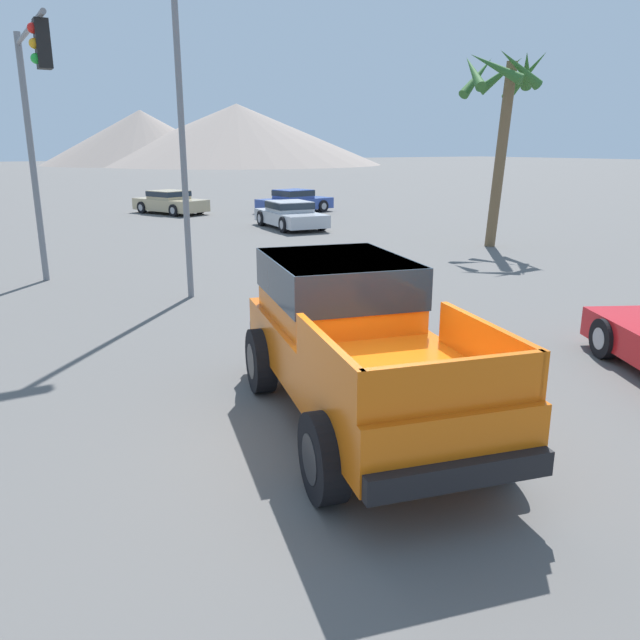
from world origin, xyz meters
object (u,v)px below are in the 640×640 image
at_px(traffic_light_main, 34,108).
at_px(palm_tree_leaning, 502,100).
at_px(orange_pickup_truck, 351,332).
at_px(street_lamp_post, 178,61).
at_px(parked_car_blue, 294,201).
at_px(parked_car_tan, 170,202).
at_px(parked_car_silver, 290,214).

xyz_separation_m(traffic_light_main, palm_tree_leaning, (14.51, -0.19, 0.66)).
distance_m(orange_pickup_truck, street_lamp_post, 8.58).
bearing_deg(street_lamp_post, traffic_light_main, 141.15).
relative_size(parked_car_blue, palm_tree_leaning, 0.65).
distance_m(parked_car_tan, traffic_light_main, 18.87).
bearing_deg(palm_tree_leaning, parked_car_silver, 114.40).
bearing_deg(parked_car_silver, parked_car_tan, -68.11).
distance_m(parked_car_blue, street_lamp_post, 20.13).
height_order(orange_pickup_truck, traffic_light_main, traffic_light_main).
bearing_deg(parked_car_blue, street_lamp_post, -45.35).
bearing_deg(orange_pickup_truck, traffic_light_main, 116.64).
distance_m(parked_car_tan, palm_tree_leaning, 18.47).
height_order(parked_car_blue, palm_tree_leaning, palm_tree_leaning).
distance_m(parked_car_silver, parked_car_tan, 8.98).
relative_size(traffic_light_main, street_lamp_post, 0.69).
bearing_deg(street_lamp_post, parked_car_tan, 73.73).
xyz_separation_m(orange_pickup_truck, parked_car_blue, (11.86, 23.48, -0.53)).
relative_size(parked_car_silver, parked_car_blue, 1.02).
bearing_deg(parked_car_tan, palm_tree_leaning, 88.85).
bearing_deg(parked_car_blue, parked_car_tan, -125.35).
bearing_deg(street_lamp_post, orange_pickup_truck, -93.40).
xyz_separation_m(orange_pickup_truck, traffic_light_main, (-2.24, 9.71, 3.14)).
height_order(parked_car_silver, traffic_light_main, traffic_light_main).
relative_size(orange_pickup_truck, parked_car_blue, 1.27).
relative_size(orange_pickup_truck, parked_car_silver, 1.24).
height_order(parked_car_silver, parked_car_tan, parked_car_tan).
xyz_separation_m(parked_car_tan, palm_tree_leaning, (6.34, -16.80, 4.33)).
bearing_deg(parked_car_blue, palm_tree_leaning, -8.08).
distance_m(orange_pickup_truck, palm_tree_leaning, 15.98).
height_order(traffic_light_main, street_lamp_post, street_lamp_post).
bearing_deg(parked_car_tan, orange_pickup_truck, 55.49).
bearing_deg(orange_pickup_truck, parked_car_tan, 90.95).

